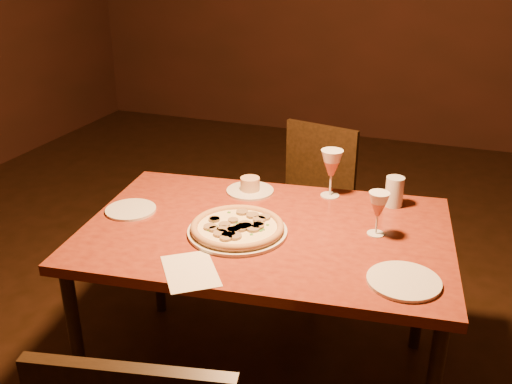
% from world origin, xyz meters
% --- Properties ---
extents(dining_table, '(1.40, 0.99, 0.70)m').
position_xyz_m(dining_table, '(-0.17, 0.17, 0.64)').
color(dining_table, maroon).
rests_on(dining_table, floor).
extents(chair_far, '(0.47, 0.47, 0.81)m').
position_xyz_m(chair_far, '(-0.23, 1.01, 0.46)').
color(chair_far, black).
rests_on(chair_far, floor).
extents(pizza_plate, '(0.35, 0.35, 0.04)m').
position_xyz_m(pizza_plate, '(-0.26, 0.10, 0.72)').
color(pizza_plate, silver).
rests_on(pizza_plate, dining_table).
extents(ramekin_saucer, '(0.19, 0.19, 0.06)m').
position_xyz_m(ramekin_saucer, '(-0.34, 0.46, 0.72)').
color(ramekin_saucer, silver).
rests_on(ramekin_saucer, dining_table).
extents(wine_glass_far, '(0.09, 0.09, 0.20)m').
position_xyz_m(wine_glass_far, '(-0.02, 0.53, 0.80)').
color(wine_glass_far, '#B6634C').
rests_on(wine_glass_far, dining_table).
extents(wine_glass_right, '(0.07, 0.07, 0.16)m').
position_xyz_m(wine_glass_right, '(0.20, 0.26, 0.78)').
color(wine_glass_right, '#B6634C').
rests_on(wine_glass_right, dining_table).
extents(water_tumbler, '(0.07, 0.07, 0.12)m').
position_xyz_m(water_tumbler, '(0.23, 0.53, 0.76)').
color(water_tumbler, silver).
rests_on(water_tumbler, dining_table).
extents(side_plate_left, '(0.19, 0.19, 0.01)m').
position_xyz_m(side_plate_left, '(-0.71, 0.13, 0.70)').
color(side_plate_left, silver).
rests_on(side_plate_left, dining_table).
extents(side_plate_near, '(0.22, 0.22, 0.01)m').
position_xyz_m(side_plate_near, '(0.34, -0.02, 0.71)').
color(side_plate_near, silver).
rests_on(side_plate_near, dining_table).
extents(menu_card, '(0.26, 0.28, 0.00)m').
position_xyz_m(menu_card, '(-0.30, -0.19, 0.70)').
color(menu_card, beige).
rests_on(menu_card, dining_table).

